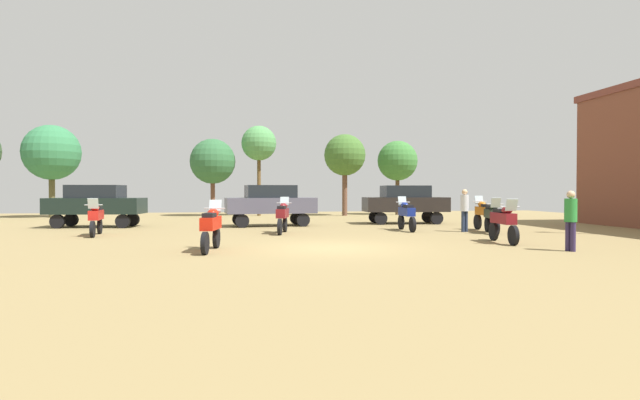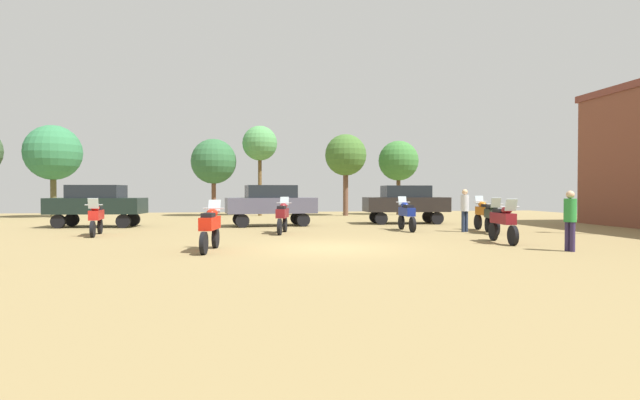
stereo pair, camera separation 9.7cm
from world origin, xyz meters
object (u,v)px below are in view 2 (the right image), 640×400
Objects in this scene: tree_1 at (214,162)px; motorcycle_1 at (282,216)px; tree_6 at (398,161)px; person_1 at (570,216)px; motorcycle_7 at (407,214)px; car_3 at (271,202)px; motorcycle_8 at (503,221)px; motorcycle_4 at (210,226)px; car_2 at (406,201)px; car_1 at (97,203)px; motorcycle_9 at (492,216)px; tree_2 at (346,156)px; motorcycle_3 at (485,214)px; tree_5 at (53,153)px; person_2 at (465,207)px; motorcycle_5 at (96,217)px; tree_3 at (260,144)px.

motorcycle_1 is at bearing -75.59° from tree_1.
person_1 is at bearing -94.22° from tree_6.
car_3 reaches higher than motorcycle_7.
motorcycle_8 is 19.72m from tree_6.
motorcycle_4 is 0.50× the size of car_2.
car_1 is 11.36m from tree_1.
tree_2 is (-3.12, 15.06, 3.47)m from motorcycle_9.
motorcycle_3 reaches higher than motorcycle_4.
motorcycle_4 is at bearing -86.16° from tree_1.
car_2 reaches higher than motorcycle_1.
motorcycle_9 is at bearing -93.28° from tree_6.
tree_6 is (2.34, 19.33, 3.15)m from motorcycle_8.
motorcycle_9 is at bearing 29.85° from motorcycle_4.
motorcycle_9 is 0.47× the size of car_2.
motorcycle_4 is at bearing -111.58° from tree_2.
tree_5 is (-10.18, -0.48, 0.45)m from tree_1.
motorcycle_4 is 21.24m from tree_2.
person_2 is (10.03, 5.27, 0.33)m from motorcycle_4.
motorcycle_8 is 2.52m from person_1.
person_1 reaches higher than motorcycle_9.
motorcycle_1 is 0.48× the size of car_2.
motorcycle_3 reaches higher than motorcycle_9.
tree_5 is 23.29m from tree_6.
tree_6 reaches higher than motorcycle_9.
motorcycle_8 reaches higher than motorcycle_5.
car_3 is 17.19m from tree_5.
person_2 reaches higher than motorcycle_8.
person_1 is (-0.70, -5.93, 0.30)m from motorcycle_9.
tree_1 is (-12.19, 15.90, 3.02)m from motorcycle_9.
person_2 reaches higher than motorcycle_5.
tree_1 is at bearing 101.43° from motorcycle_4.
person_2 is 0.34× the size of tree_6.
car_3 is (-9.01, 4.18, 0.43)m from motorcycle_3.
motorcycle_9 reaches higher than motorcycle_5.
car_3 reaches higher than motorcycle_8.
car_1 is 20.57m from tree_6.
car_1 is 8.23m from car_3.
car_3 is at bearing 105.95° from motorcycle_1.
motorcycle_9 is 20.26m from tree_1.
tree_5 reaches higher than motorcycle_7.
motorcycle_3 is 1.30m from motorcycle_9.
motorcycle_5 is at bearing -114.00° from tree_3.
motorcycle_8 is at bearing -176.43° from car_2.
motorcycle_1 reaches higher than motorcycle_4.
motorcycle_9 is at bearing -104.66° from car_1.
motorcycle_9 is at bearing 4.07° from motorcycle_1.
car_2 is 0.97× the size of car_3.
car_1 is at bearing -25.35° from motorcycle_8.
motorcycle_9 is 1.20m from person_2.
motorcycle_9 is 1.18× the size of person_1.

